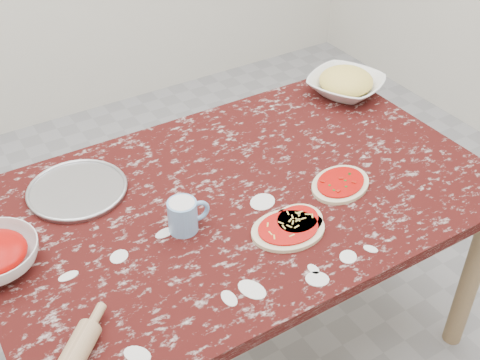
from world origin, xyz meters
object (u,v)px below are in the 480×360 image
Objects in this scene: worktable at (240,212)px; pizza_tray at (77,191)px; cheese_bowl at (346,86)px; flour_mug at (184,215)px.

pizza_tray is at bearing 148.10° from worktable.
cheese_bowl is 1.00m from flour_mug.
flour_mug reaches higher than cheese_bowl.
pizza_tray is 1.13m from cheese_bowl.
pizza_tray reaches higher than worktable.
flour_mug is at bearing -165.18° from worktable.
pizza_tray is 1.09× the size of cheese_bowl.
worktable is 5.20× the size of pizza_tray.
flour_mug is (-0.92, -0.38, 0.02)m from cheese_bowl.
pizza_tray is 2.37× the size of flour_mug.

